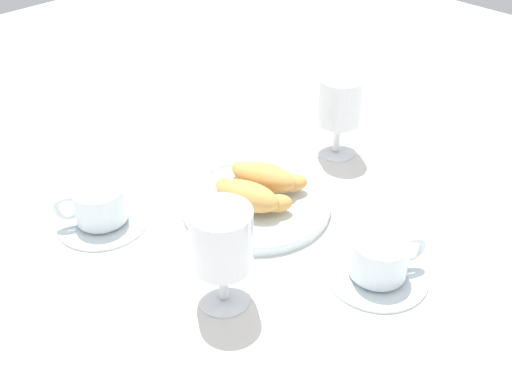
{
  "coord_description": "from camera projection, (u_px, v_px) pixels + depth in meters",
  "views": [
    {
      "loc": [
        0.52,
        -0.51,
        0.57
      ],
      "look_at": [
        -0.02,
        0.02,
        0.03
      ],
      "focal_mm": 43.34,
      "sensor_mm": 36.0,
      "label": 1
    }
  ],
  "objects": [
    {
      "name": "coffee_cup_far",
      "position": [
        379.0,
        262.0,
        0.8
      ],
      "size": [
        0.14,
        0.14,
        0.06
      ],
      "color": "silver",
      "rests_on": "ground_plane"
    },
    {
      "name": "ground_plane",
      "position": [
        254.0,
        218.0,
        0.92
      ],
      "size": [
        2.2,
        2.2,
        0.0
      ],
      "primitive_type": "plane",
      "color": "silver"
    },
    {
      "name": "pastry_plate",
      "position": [
        256.0,
        203.0,
        0.94
      ],
      "size": [
        0.23,
        0.23,
        0.02
      ],
      "color": "silver",
      "rests_on": "ground_plane"
    },
    {
      "name": "juice_glass_left",
      "position": [
        340.0,
        103.0,
        1.02
      ],
      "size": [
        0.08,
        0.08,
        0.14
      ],
      "color": "white",
      "rests_on": "ground_plane"
    },
    {
      "name": "croissant_small",
      "position": [
        265.0,
        177.0,
        0.94
      ],
      "size": [
        0.13,
        0.1,
        0.04
      ],
      "color": "#D6994C",
      "rests_on": "pastry_plate"
    },
    {
      "name": "croissant_large",
      "position": [
        248.0,
        196.0,
        0.9
      ],
      "size": [
        0.13,
        0.09,
        0.04
      ],
      "color": "#D6994C",
      "rests_on": "pastry_plate"
    },
    {
      "name": "juice_glass_right",
      "position": [
        222.0,
        242.0,
        0.73
      ],
      "size": [
        0.08,
        0.08,
        0.14
      ],
      "color": "white",
      "rests_on": "ground_plane"
    },
    {
      "name": "coffee_cup_near",
      "position": [
        100.0,
        208.0,
        0.9
      ],
      "size": [
        0.14,
        0.14,
        0.06
      ],
      "color": "silver",
      "rests_on": "ground_plane"
    }
  ]
}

